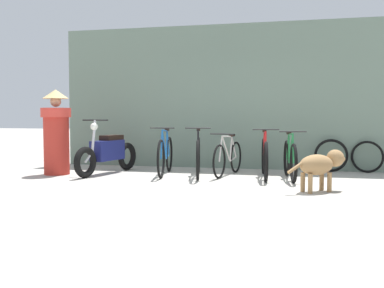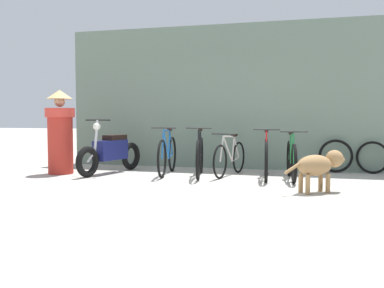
# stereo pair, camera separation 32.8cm
# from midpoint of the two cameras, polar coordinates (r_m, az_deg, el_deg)

# --- Properties ---
(ground_plane) EXTENTS (60.00, 60.00, 0.00)m
(ground_plane) POSITION_cam_midpoint_polar(r_m,az_deg,el_deg) (6.74, 1.16, -6.08)
(ground_plane) COLOR #ADA89E
(shop_wall_back) EXTENTS (7.92, 0.20, 3.09)m
(shop_wall_back) POSITION_cam_midpoint_polar(r_m,az_deg,el_deg) (9.76, 5.03, 6.00)
(shop_wall_back) COLOR slate
(shop_wall_back) RESTS_ON ground
(bicycle_0) EXTENTS (0.46, 1.73, 0.92)m
(bicycle_0) POSITION_cam_midpoint_polar(r_m,az_deg,el_deg) (8.66, -4.49, -1.42)
(bicycle_0) COLOR black
(bicycle_0) RESTS_ON ground
(bicycle_1) EXTENTS (0.50, 1.73, 0.93)m
(bicycle_1) POSITION_cam_midpoint_polar(r_m,az_deg,el_deg) (8.38, -0.33, -1.58)
(bicycle_1) COLOR black
(bicycle_1) RESTS_ON ground
(bicycle_2) EXTENTS (0.46, 1.56, 0.81)m
(bicycle_2) POSITION_cam_midpoint_polar(r_m,az_deg,el_deg) (8.54, 3.51, -1.75)
(bicycle_2) COLOR black
(bicycle_2) RESTS_ON ground
(bicycle_3) EXTENTS (0.46, 1.78, 0.91)m
(bicycle_3) POSITION_cam_midpoint_polar(r_m,az_deg,el_deg) (8.29, 8.09, -1.74)
(bicycle_3) COLOR black
(bicycle_3) RESTS_ON ground
(bicycle_4) EXTENTS (0.46, 1.62, 0.88)m
(bicycle_4) POSITION_cam_midpoint_polar(r_m,az_deg,el_deg) (8.17, 11.22, -1.93)
(bicycle_4) COLOR black
(bicycle_4) RESTS_ON ground
(motorcycle) EXTENTS (0.64, 1.91, 1.07)m
(motorcycle) POSITION_cam_midpoint_polar(r_m,az_deg,el_deg) (8.96, -11.72, -1.10)
(motorcycle) COLOR black
(motorcycle) RESTS_ON ground
(stray_dog) EXTENTS (0.89, 0.74, 0.62)m
(stray_dog) POSITION_cam_midpoint_polar(r_m,az_deg,el_deg) (6.92, 14.77, -2.52)
(stray_dog) COLOR #997247
(stray_dog) RESTS_ON ground
(person_in_robes) EXTENTS (0.77, 0.77, 1.64)m
(person_in_robes) POSITION_cam_midpoint_polar(r_m,az_deg,el_deg) (9.10, -17.85, 1.53)
(person_in_robes) COLOR #B72D23
(person_in_robes) RESTS_ON ground
(spare_tire_left) EXTENTS (0.67, 0.08, 0.67)m
(spare_tire_left) POSITION_cam_midpoint_polar(r_m,az_deg,el_deg) (9.45, 16.31, -1.41)
(spare_tire_left) COLOR black
(spare_tire_left) RESTS_ON ground
(spare_tire_right) EXTENTS (0.61, 0.28, 0.64)m
(spare_tire_right) POSITION_cam_midpoint_polar(r_m,az_deg,el_deg) (9.52, 20.45, -1.54)
(spare_tire_right) COLOR black
(spare_tire_right) RESTS_ON ground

